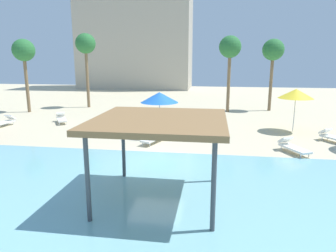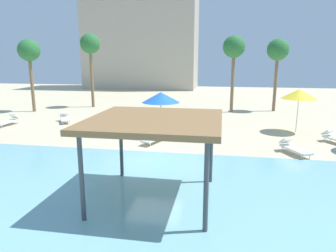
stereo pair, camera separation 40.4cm
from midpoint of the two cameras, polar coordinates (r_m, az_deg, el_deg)
The scene contains 15 objects.
ground_plane at distance 14.32m, azimuth -1.56°, elevation -6.75°, with size 80.00×80.00×0.00m, color beige.
lagoon_water at distance 9.66m, azimuth -8.05°, elevation -16.68°, with size 44.00×13.50×0.04m, color #7AB7C1.
shade_pavilion at distance 9.95m, azimuth -1.27°, elevation 0.52°, with size 4.25×4.25×2.82m.
beach_umbrella_blue_2 at distance 18.83m, azimuth -0.72°, elevation 5.32°, with size 2.30×2.30×2.70m.
beach_umbrella_yellow_4 at distance 21.39m, azimuth 23.58°, elevation 5.44°, with size 2.20×2.20×2.79m.
lounge_chair_1 at distance 24.36m, azimuth -18.09°, elevation 1.45°, with size 1.52×1.92×0.74m.
lounge_chair_2 at distance 16.80m, azimuth 22.85°, elevation -3.67°, with size 1.38×1.96×0.74m.
lounge_chair_3 at distance 20.87m, azimuth -6.80°, elevation 0.23°, with size 1.12×1.99×0.74m.
lounge_chair_4 at distance 24.79m, azimuth -26.93°, elevation 0.89°, with size 0.83×1.96×0.74m.
lounge_chair_5 at distance 17.56m, azimuth -1.69°, elevation -2.01°, with size 1.22×1.99×0.74m.
palm_tree_0 at distance 27.82m, azimuth 12.52°, elevation 13.77°, with size 1.90×1.90×6.63m.
palm_tree_1 at distance 29.51m, azimuth 20.01°, elevation 12.82°, with size 1.90×1.90×6.40m.
palm_tree_2 at distance 30.06m, azimuth -23.96°, elevation 12.38°, with size 1.90×1.90×6.34m.
palm_tree_3 at distance 31.16m, azimuth -13.83°, elevation 14.22°, with size 1.90×1.90×7.03m.
hotel_block_0 at distance 51.17m, azimuth -4.68°, elevation 17.56°, with size 17.43×8.02×18.70m, color #B2A893.
Camera 2 is at (2.92, -13.22, 4.69)m, focal length 32.97 mm.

